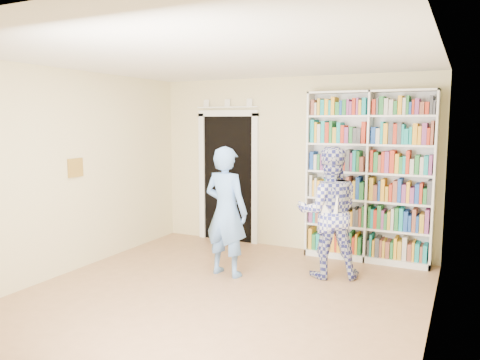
# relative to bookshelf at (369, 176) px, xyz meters

# --- Properties ---
(floor) EXTENTS (5.00, 5.00, 0.00)m
(floor) POSITION_rel_bookshelf_xyz_m (-1.24, -2.34, -1.24)
(floor) COLOR #966B49
(floor) RESTS_ON ground
(ceiling) EXTENTS (5.00, 5.00, 0.00)m
(ceiling) POSITION_rel_bookshelf_xyz_m (-1.24, -2.34, 1.46)
(ceiling) COLOR white
(ceiling) RESTS_ON wall_back
(wall_back) EXTENTS (4.50, 0.00, 4.50)m
(wall_back) POSITION_rel_bookshelf_xyz_m (-1.24, 0.16, 0.11)
(wall_back) COLOR beige
(wall_back) RESTS_ON floor
(wall_left) EXTENTS (0.00, 5.00, 5.00)m
(wall_left) POSITION_rel_bookshelf_xyz_m (-3.49, -2.34, 0.11)
(wall_left) COLOR beige
(wall_left) RESTS_ON floor
(wall_right) EXTENTS (0.00, 5.00, 5.00)m
(wall_right) POSITION_rel_bookshelf_xyz_m (1.01, -2.34, 0.11)
(wall_right) COLOR beige
(wall_right) RESTS_ON floor
(bookshelf) EXTENTS (1.78, 0.33, 2.45)m
(bookshelf) POSITION_rel_bookshelf_xyz_m (0.00, 0.00, 0.00)
(bookshelf) COLOR white
(bookshelf) RESTS_ON floor
(doorway) EXTENTS (1.10, 0.08, 2.43)m
(doorway) POSITION_rel_bookshelf_xyz_m (-2.34, 0.13, -0.06)
(doorway) COLOR black
(doorway) RESTS_ON floor
(wall_art) EXTENTS (0.03, 0.25, 0.25)m
(wall_art) POSITION_rel_bookshelf_xyz_m (-3.47, -2.14, 0.16)
(wall_art) COLOR brown
(wall_art) RESTS_ON wall_left
(man_blue) EXTENTS (0.66, 0.48, 1.70)m
(man_blue) POSITION_rel_bookshelf_xyz_m (-1.54, -1.48, -0.39)
(man_blue) COLOR #6190D7
(man_blue) RESTS_ON floor
(man_plaid) EXTENTS (1.01, 0.91, 1.70)m
(man_plaid) POSITION_rel_bookshelf_xyz_m (-0.31, -0.95, -0.39)
(man_plaid) COLOR #2E348F
(man_plaid) RESTS_ON floor
(paper_sheet) EXTENTS (0.20, 0.02, 0.29)m
(paper_sheet) POSITION_rel_bookshelf_xyz_m (-0.25, -1.17, -0.27)
(paper_sheet) COLOR white
(paper_sheet) RESTS_ON man_plaid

